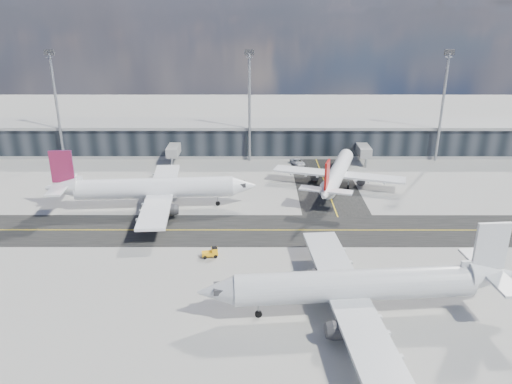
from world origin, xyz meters
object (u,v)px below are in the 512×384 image
at_px(airliner_af, 152,189).
at_px(baggage_tug, 211,252).
at_px(airliner_redtail, 337,173).
at_px(airliner_near, 359,286).
at_px(service_van, 298,162).

height_order(airliner_af, baggage_tug, airliner_af).
height_order(airliner_redtail, airliner_near, airliner_near).
distance_m(airliner_af, airliner_redtail, 41.73).
bearing_deg(airliner_redtail, baggage_tug, -110.05).
bearing_deg(baggage_tug, airliner_redtail, 131.52).
bearing_deg(airliner_af, airliner_near, 39.00).
distance_m(airliner_near, service_van, 66.57).
height_order(airliner_near, service_van, airliner_near).
xyz_separation_m(airliner_af, service_van, (32.25, 28.95, -3.42)).
bearing_deg(airliner_af, airliner_redtail, 102.72).
relative_size(airliner_af, baggage_tug, 15.01).
distance_m(airliner_af, airliner_near, 51.43).
distance_m(airliner_af, service_van, 43.48).
height_order(airliner_af, airliner_near, airliner_near).
bearing_deg(baggage_tug, service_van, 149.19).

